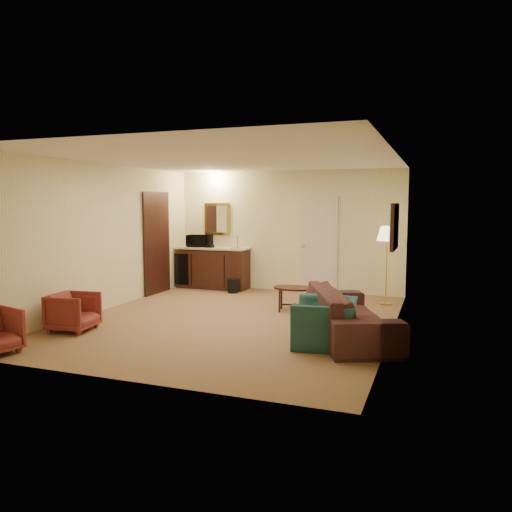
# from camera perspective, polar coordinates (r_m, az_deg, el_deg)

# --- Properties ---
(ground) EXTENTS (6.00, 6.00, 0.00)m
(ground) POSITION_cam_1_polar(r_m,az_deg,el_deg) (8.22, -2.55, -7.32)
(ground) COLOR olive
(ground) RESTS_ON ground
(room_walls) EXTENTS (5.02, 6.01, 2.61)m
(room_walls) POSITION_cam_1_polar(r_m,az_deg,el_deg) (8.75, -1.23, 4.84)
(room_walls) COLOR beige
(room_walls) RESTS_ON ground
(wetbar_cabinet) EXTENTS (1.64, 0.58, 0.92)m
(wetbar_cabinet) POSITION_cam_1_polar(r_m,az_deg,el_deg) (11.25, -4.94, -1.34)
(wetbar_cabinet) COLOR #381711
(wetbar_cabinet) RESTS_ON ground
(sofa) EXTENTS (1.54, 2.42, 0.92)m
(sofa) POSITION_cam_1_polar(r_m,az_deg,el_deg) (7.22, 10.67, -5.57)
(sofa) COLOR black
(sofa) RESTS_ON ground
(teal_armchair) EXTENTS (0.72, 1.01, 0.82)m
(teal_armchair) POSITION_cam_1_polar(r_m,az_deg,el_deg) (6.79, 7.97, -6.67)
(teal_armchair) COLOR #1E4B4C
(teal_armchair) RESTS_ON ground
(rose_chair_near) EXTENTS (0.65, 0.68, 0.63)m
(rose_chair_near) POSITION_cam_1_polar(r_m,az_deg,el_deg) (7.96, -20.15, -5.81)
(rose_chair_near) COLOR maroon
(rose_chair_near) RESTS_ON ground
(coffee_table) EXTENTS (0.83, 0.64, 0.43)m
(coffee_table) POSITION_cam_1_polar(r_m,az_deg,el_deg) (8.86, 4.39, -4.93)
(coffee_table) COLOR #331411
(coffee_table) RESTS_ON ground
(floor_lamp) EXTENTS (0.51, 0.51, 1.49)m
(floor_lamp) POSITION_cam_1_polar(r_m,az_deg,el_deg) (9.64, 14.70, -1.05)
(floor_lamp) COLOR #BE923F
(floor_lamp) RESTS_ON ground
(waste_bin) EXTENTS (0.26, 0.26, 0.30)m
(waste_bin) POSITION_cam_1_polar(r_m,az_deg,el_deg) (10.66, -2.65, -3.42)
(waste_bin) COLOR black
(waste_bin) RESTS_ON ground
(microwave) EXTENTS (0.52, 0.33, 0.33)m
(microwave) POSITION_cam_1_polar(r_m,az_deg,el_deg) (11.34, -6.61, 1.87)
(microwave) COLOR black
(microwave) RESTS_ON wetbar_cabinet
(coffee_maker) EXTENTS (0.19, 0.19, 0.30)m
(coffee_maker) POSITION_cam_1_polar(r_m,az_deg,el_deg) (11.15, -5.29, 1.74)
(coffee_maker) COLOR black
(coffee_maker) RESTS_ON wetbar_cabinet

